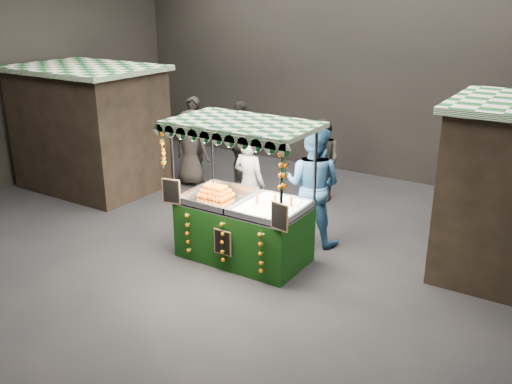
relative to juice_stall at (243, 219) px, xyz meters
The scene contains 10 objects.
ground 0.80m from the juice_stall, 143.82° to the left, with size 12.00×12.00×0.00m, color black.
market_hall 2.72m from the juice_stall, 143.82° to the left, with size 12.10×10.10×5.05m.
neighbour_stall_left 4.93m from the juice_stall, 165.28° to the left, with size 3.00×2.20×2.60m.
juice_stall is the anchor object (origin of this frame).
vendor_grey 1.23m from the juice_stall, 118.32° to the left, with size 0.66×0.46×1.71m.
vendor_blue 1.37m from the juice_stall, 62.90° to the left, with size 1.04×0.85×2.01m.
shopper_0 4.64m from the juice_stall, 137.84° to the left, with size 0.68×0.46×1.81m.
shopper_1 3.13m from the juice_stall, 92.93° to the left, with size 1.00×0.92×1.67m.
shopper_2 3.78m from the juice_stall, 124.34° to the left, with size 1.15×0.96×1.84m.
shopper_4 3.92m from the juice_stall, 140.55° to the left, with size 0.87×0.62×1.67m.
Camera 1 is at (4.75, -6.83, 3.97)m, focal length 38.66 mm.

